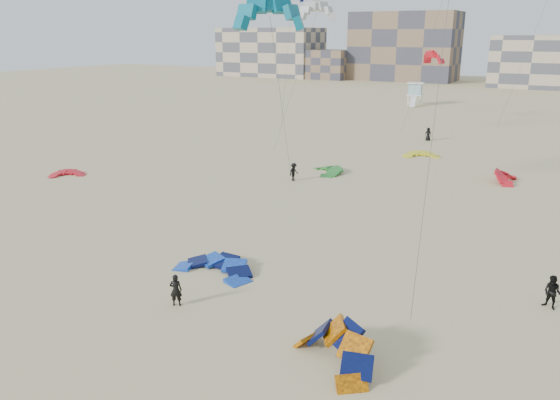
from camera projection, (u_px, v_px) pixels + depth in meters
The scene contains 18 objects.
ground at pixel (161, 308), 25.58m from camera, with size 320.00×320.00×0.00m, color tan.
kite_ground_blue at pixel (215, 271), 29.58m from camera, with size 4.21×4.34×0.94m, color blue, non-canonical shape.
kite_ground_orange at pixel (334, 363), 21.34m from camera, with size 4.00×3.24×2.45m, color orange, non-canonical shape.
kite_ground_red at pixel (67, 176), 49.55m from camera, with size 2.85×2.98×0.71m, color red, non-canonical shape.
kite_ground_green at pixel (327, 172), 50.71m from camera, with size 3.72×3.88×0.89m, color #22832E, non-canonical shape.
kite_ground_red_far at pixel (506, 182), 47.30m from camera, with size 3.14×2.87×1.66m, color red, non-canonical shape.
kite_ground_yellow at pixel (421, 156), 57.24m from camera, with size 3.47×3.61×0.73m, color gold, non-canonical shape.
kitesurfer_main at pixel (176, 290), 25.65m from camera, with size 0.58×0.38×1.59m, color black.
kitesurfer_b at pixel (552, 292), 25.35m from camera, with size 0.80×0.62×1.64m, color black.
kitesurfer_c at pixel (294, 172), 47.63m from camera, with size 1.02×0.58×1.57m, color black.
kitesurfer_e at pixel (428, 134), 65.53m from camera, with size 0.77×0.50×1.58m, color black.
kite_fly_teal_a at pixel (270, 16), 35.67m from camera, with size 6.31×10.41×14.26m.
kite_fly_grey at pixel (317, 12), 59.30m from camera, with size 5.65×12.41×15.21m.
kite_fly_red at pixel (433, 59), 75.57m from camera, with size 4.96×5.21×9.60m.
lifeguard_tower_far at pixel (415, 94), 97.98m from camera, with size 3.25×5.69×3.98m.
condo_west_a at pixel (271, 52), 164.72m from camera, with size 30.00×15.00×14.00m, color tan.
condo_west_b at pixel (404, 47), 148.71m from camera, with size 28.00×14.00×18.00m, color #796049.
condo_fill_left at pixel (328, 64), 154.55m from camera, with size 12.00×10.00×8.00m, color #796049.
Camera 1 is at (16.12, -17.29, 12.34)m, focal length 35.00 mm.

